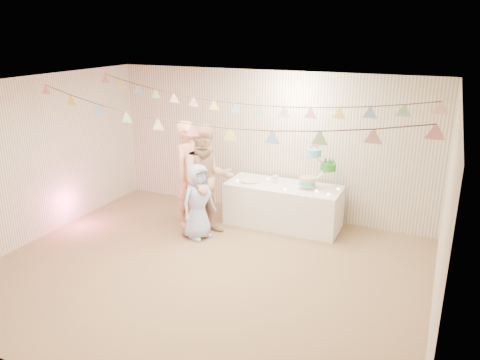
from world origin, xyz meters
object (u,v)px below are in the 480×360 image
at_px(person_adult_a, 190,174).
at_px(table, 283,205).
at_px(person_adult_b, 207,181).
at_px(cake_stand, 317,168).
at_px(person_child, 198,202).

bearing_deg(person_adult_a, table, -61.12).
bearing_deg(person_adult_a, person_adult_b, -110.41).
bearing_deg(person_adult_b, table, -2.88).
xyz_separation_m(table, person_adult_a, (-1.47, -0.63, 0.55)).
relative_size(person_adult_a, person_adult_b, 0.99).
distance_m(cake_stand, person_adult_a, 2.14).
bearing_deg(table, person_adult_b, -140.92).
relative_size(table, person_adult_b, 1.06).
xyz_separation_m(cake_stand, person_child, (-1.64, -1.09, -0.47)).
bearing_deg(cake_stand, person_adult_b, -150.67).
bearing_deg(person_child, person_adult_a, 64.77).
bearing_deg(person_child, person_adult_b, 6.93).
bearing_deg(table, person_child, -136.30).
height_order(table, person_adult_a, person_adult_a).
relative_size(person_adult_a, person_child, 1.46).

